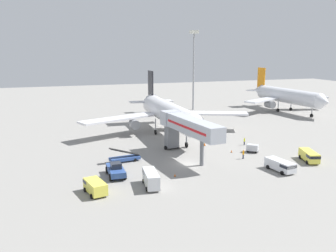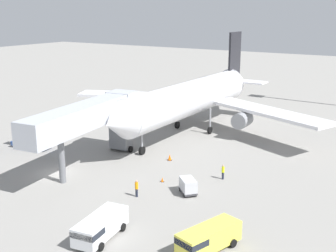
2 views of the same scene
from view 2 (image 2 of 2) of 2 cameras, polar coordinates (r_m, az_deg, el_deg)
ground_plane at (r=51.96m, az=-14.10°, el=-5.98°), size 300.00×300.00×0.00m
airplane_at_gate at (r=65.95m, az=3.12°, el=3.69°), size 42.41×38.75×14.30m
jet_bridge at (r=51.88m, az=-9.88°, el=1.10°), size 5.52×19.58×7.83m
belt_loader_truck at (r=62.01m, az=-17.23°, el=-2.06°), size 5.75×2.77×2.82m
service_van_mid_left at (r=35.11m, az=5.14°, el=-14.19°), size 3.48×5.85×1.91m
service_van_mid_center at (r=37.01m, az=-8.83°, el=-12.73°), size 2.92×5.78×1.86m
baggage_cart_near_left at (r=44.89m, az=2.61°, el=-7.72°), size 2.52×2.48×1.60m
ground_crew_worker_foreground at (r=48.88m, az=7.13°, el=-5.87°), size 0.43×0.43×1.67m
ground_crew_worker_midground at (r=44.27m, az=-4.09°, el=-7.99°), size 0.43×0.43×1.77m
safety_cone_alpha at (r=48.03m, az=-0.75°, el=-6.95°), size 0.33×0.33×0.52m
safety_cone_charlie at (r=54.57m, az=0.22°, el=-4.07°), size 0.51×0.51×0.77m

